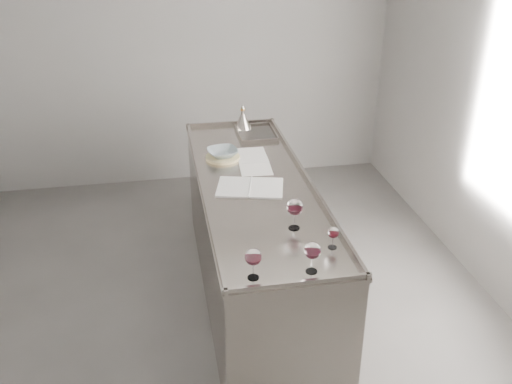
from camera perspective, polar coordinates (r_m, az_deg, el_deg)
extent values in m
cube|color=#54514E|center=(4.11, -6.34, -13.56)|extent=(4.50, 5.00, 0.02)
cube|color=gray|center=(5.79, -9.18, 14.05)|extent=(4.50, 0.02, 2.80)
cube|color=gray|center=(4.12, -0.06, -5.16)|extent=(0.75, 2.40, 0.92)
cube|color=gray|center=(3.90, -0.07, 0.71)|extent=(0.77, 2.42, 0.02)
cube|color=gray|center=(2.88, 4.25, -9.10)|extent=(0.77, 0.02, 0.03)
cube|color=gray|center=(4.97, -2.56, 6.90)|extent=(0.77, 0.02, 0.03)
cube|color=gray|center=(3.84, -5.43, 0.61)|extent=(0.02, 2.42, 0.03)
cube|color=gray|center=(3.96, 5.14, 1.45)|extent=(0.02, 2.42, 0.03)
cube|color=#595654|center=(4.75, 0.01, 5.73)|extent=(0.30, 0.38, 0.01)
cylinder|color=white|center=(2.94, -0.27, -8.53)|extent=(0.06, 0.06, 0.00)
cylinder|color=white|center=(2.92, -0.28, -7.83)|extent=(0.01, 0.01, 0.08)
ellipsoid|color=white|center=(2.87, -0.28, -6.51)|extent=(0.09, 0.09, 0.09)
cylinder|color=#3C0812|center=(2.88, -0.28, -6.83)|extent=(0.06, 0.06, 0.02)
cylinder|color=white|center=(3.00, 5.56, -7.87)|extent=(0.06, 0.06, 0.00)
cylinder|color=white|center=(2.98, 5.60, -7.18)|extent=(0.01, 0.01, 0.08)
ellipsoid|color=white|center=(2.93, 5.67, -5.84)|extent=(0.09, 0.09, 0.09)
cylinder|color=#3A0713|center=(2.94, 5.65, -6.17)|extent=(0.06, 0.06, 0.02)
cylinder|color=white|center=(3.37, 3.83, -3.59)|extent=(0.07, 0.07, 0.00)
cylinder|color=white|center=(3.35, 3.86, -2.87)|extent=(0.01, 0.01, 0.09)
ellipsoid|color=white|center=(3.30, 3.90, -1.51)|extent=(0.10, 0.10, 0.10)
cylinder|color=#360711|center=(3.31, 3.89, -1.84)|extent=(0.07, 0.07, 0.02)
cylinder|color=white|center=(3.21, 7.64, -5.48)|extent=(0.05, 0.05, 0.00)
cylinder|color=white|center=(3.19, 7.68, -4.97)|extent=(0.01, 0.01, 0.06)
ellipsoid|color=white|center=(3.16, 7.75, -4.04)|extent=(0.06, 0.06, 0.07)
cylinder|color=#38070E|center=(3.17, 7.73, -4.26)|extent=(0.05, 0.05, 0.01)
cube|color=white|center=(3.84, -2.26, 0.51)|extent=(0.28, 0.35, 0.01)
cube|color=white|center=(3.82, 1.08, 0.41)|extent=(0.28, 0.35, 0.01)
cylinder|color=white|center=(3.82, -0.59, 0.54)|extent=(0.09, 0.30, 0.01)
cube|color=silver|center=(4.14, -0.07, 2.56)|extent=(0.25, 0.34, 0.00)
cube|color=silver|center=(4.34, -0.35, 3.73)|extent=(0.22, 0.31, 0.00)
cylinder|color=beige|center=(4.29, -3.35, 3.49)|extent=(0.33, 0.33, 0.02)
imported|color=gray|center=(4.27, -3.36, 3.95)|extent=(0.26, 0.26, 0.05)
cone|color=#A69C93|center=(4.86, -1.33, 7.08)|extent=(0.15, 0.15, 0.13)
cylinder|color=#A69C93|center=(4.84, -1.34, 7.98)|extent=(0.03, 0.03, 0.03)
cylinder|color=#B57532|center=(4.83, -1.34, 8.25)|extent=(0.04, 0.04, 0.02)
cone|color=#A69C93|center=(4.82, -1.35, 8.58)|extent=(0.03, 0.03, 0.04)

